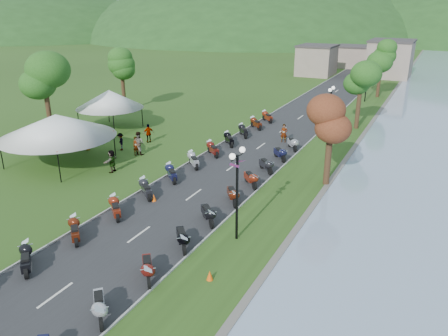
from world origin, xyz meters
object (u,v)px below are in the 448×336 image
at_px(pedestrian_b, 139,154).
at_px(pedestrian_c, 121,150).
at_px(vendor_tent_main, 59,139).
at_px(pedestrian_a, 137,155).

distance_m(pedestrian_b, pedestrian_c, 2.11).
bearing_deg(vendor_tent_main, pedestrian_b, 47.68).
bearing_deg(vendor_tent_main, pedestrian_a, 46.21).
height_order(pedestrian_a, pedestrian_b, pedestrian_b).
xyz_separation_m(vendor_tent_main, pedestrian_a, (4.15, 4.33, -2.00)).
bearing_deg(pedestrian_c, vendor_tent_main, -71.08).
height_order(vendor_tent_main, pedestrian_c, vendor_tent_main).
distance_m(vendor_tent_main, pedestrian_b, 6.54).
relative_size(vendor_tent_main, pedestrian_a, 3.71).
xyz_separation_m(pedestrian_b, pedestrian_c, (-2.10, 0.22, 0.00)).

